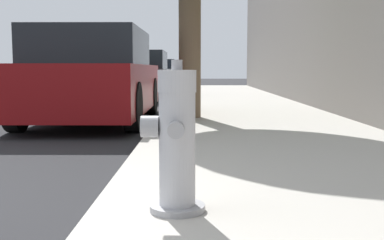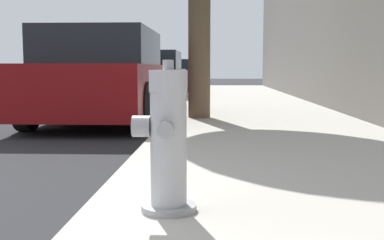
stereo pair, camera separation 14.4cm
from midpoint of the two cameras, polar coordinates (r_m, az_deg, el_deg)
name	(u,v)px [view 2 (the right image)]	position (r m, az deg, el deg)	size (l,w,h in m)	color
fire_hydrant	(168,143)	(2.57, -1.31, -2.73)	(0.34, 0.35, 0.81)	#97979C
parked_car_near	(104,78)	(8.08, -9.89, 4.96)	(1.83, 4.28, 1.51)	maroon
parked_car_mid	(153,76)	(13.97, -4.41, 5.24)	(1.72, 3.93, 1.37)	#4C5156
parked_car_far	(172,75)	(20.50, -2.20, 5.37)	(1.78, 4.51, 1.25)	navy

